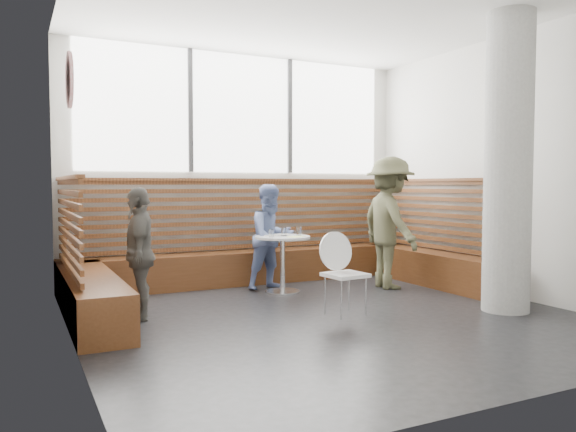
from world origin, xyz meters
name	(u,v)px	position (x,y,z in m)	size (l,w,h in m)	color
room	(331,162)	(0.00, 0.00, 1.60)	(5.00, 5.00, 3.20)	silver
booth	(262,258)	(0.00, 1.77, 0.41)	(5.00, 2.50, 1.44)	#452511
concrete_column	(508,163)	(1.85, -0.60, 1.60)	(0.50, 0.50, 3.20)	gray
wall_art	(69,80)	(-2.46, 0.40, 2.30)	(0.50, 0.50, 0.03)	white
cafe_table	(283,252)	(0.12, 1.41, 0.52)	(0.70, 0.70, 0.72)	silver
cafe_chair	(342,266)	(0.18, 0.07, 0.51)	(0.42, 0.41, 0.87)	white
adult_man	(390,223)	(1.54, 1.08, 0.87)	(1.12, 0.65, 1.74)	#4D4C33
child_back	(272,237)	(0.09, 1.68, 0.69)	(0.67, 0.52, 1.38)	slate
child_left	(139,253)	(-1.79, 0.79, 0.67)	(0.79, 0.33, 1.35)	#524F4A
plate_near	(270,235)	(0.00, 1.52, 0.73)	(0.19, 0.19, 0.01)	white
plate_far	(283,235)	(0.19, 1.53, 0.73)	(0.20, 0.20, 0.01)	white
glass_left	(271,233)	(-0.07, 1.32, 0.77)	(0.06, 0.06, 0.10)	white
glass_mid	(284,232)	(0.14, 1.41, 0.78)	(0.07, 0.07, 0.11)	white
glass_right	(299,231)	(0.35, 1.39, 0.78)	(0.07, 0.07, 0.11)	white
menu_card	(296,237)	(0.22, 1.23, 0.72)	(0.21, 0.15, 0.00)	#A5C64C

